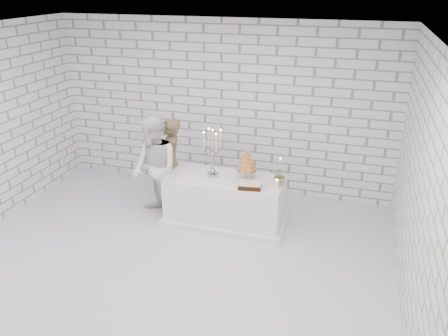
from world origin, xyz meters
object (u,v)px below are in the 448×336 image
cake_table (225,200)px  bride (155,169)px  groom (171,164)px  candelabra (213,153)px  croquembouche (247,165)px

cake_table → bride: bearing=-169.4°
groom → bride: size_ratio=0.91×
cake_table → candelabra: candelabra is taller
cake_table → croquembouche: croquembouche is taller
groom → croquembouche: 1.35m
cake_table → groom: bearing=166.4°
groom → croquembouche: size_ratio=3.20×
candelabra → croquembouche: candelabra is taller
candelabra → bride: bearing=-165.8°
bride → candelabra: (0.88, 0.22, 0.29)m
cake_table → bride: (-1.09, -0.20, 0.47)m
groom → bride: bearing=-33.9°
cake_table → groom: groom is taller
candelabra → croquembouche: (0.53, 0.04, -0.14)m
croquembouche → cake_table: bearing=-169.5°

